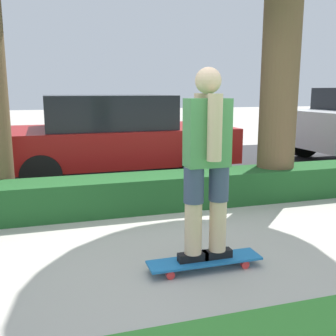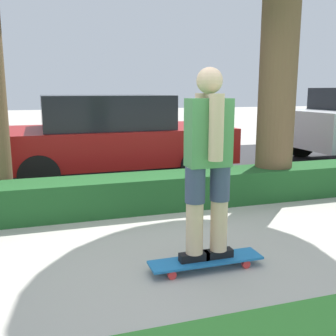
# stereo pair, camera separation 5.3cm
# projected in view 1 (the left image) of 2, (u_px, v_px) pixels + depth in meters

# --- Properties ---
(ground_plane) EXTENTS (60.00, 60.00, 0.00)m
(ground_plane) POSITION_uv_depth(u_px,v_px,m) (182.00, 257.00, 3.66)
(ground_plane) COLOR #ADA89E
(street_asphalt) EXTENTS (18.57, 5.00, 0.01)m
(street_asphalt) POSITION_uv_depth(u_px,v_px,m) (112.00, 171.00, 7.61)
(street_asphalt) COLOR #2D2D30
(street_asphalt) RESTS_ON ground_plane
(hedge_row) EXTENTS (18.57, 0.60, 0.44)m
(hedge_row) POSITION_uv_depth(u_px,v_px,m) (143.00, 193.00, 5.12)
(hedge_row) COLOR #1E5123
(hedge_row) RESTS_ON ground_plane
(skateboard) EXTENTS (1.01, 0.24, 0.09)m
(skateboard) POSITION_uv_depth(u_px,v_px,m) (205.00, 261.00, 3.41)
(skateboard) COLOR #1E6BAD
(skateboard) RESTS_ON ground_plane
(skater_person) EXTENTS (0.49, 0.42, 1.62)m
(skater_person) POSITION_uv_depth(u_px,v_px,m) (207.00, 161.00, 3.24)
(skater_person) COLOR black
(skater_person) RESTS_ON skateboard
(parked_car_middle) EXTENTS (4.04, 1.96, 1.45)m
(parked_car_middle) POSITION_uv_depth(u_px,v_px,m) (113.00, 136.00, 6.88)
(parked_car_middle) COLOR maroon
(parked_car_middle) RESTS_ON ground_plane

